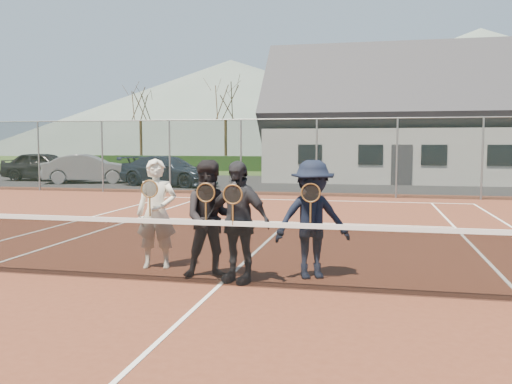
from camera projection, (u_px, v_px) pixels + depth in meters
ground at (329, 184)px, 27.30m from camera, size 220.00×220.00×0.00m
court_surface at (220, 286)px, 7.83m from camera, size 30.00×30.00×0.02m
tarmac_carpark at (252, 183)px, 28.15m from camera, size 40.00×12.00×0.01m
hedge_row at (343, 164)px, 38.93m from camera, size 40.00×1.20×1.10m
hill_west at (231, 107)px, 104.76m from camera, size 110.00×110.00×18.00m
hill_centre at (478, 92)px, 95.09m from camera, size 120.00×120.00×22.00m
car_a at (45, 166)px, 29.82m from camera, size 4.72×1.93×1.60m
car_b at (88, 169)px, 28.01m from camera, size 4.79×3.10×1.49m
car_c at (169, 171)px, 26.13m from camera, size 5.35×3.23×1.45m
court_markings at (220, 285)px, 7.83m from camera, size 11.03×23.83×0.01m
tennis_net at (220, 250)px, 7.79m from camera, size 11.68×0.08×1.10m
perimeter_fence at (317, 157)px, 20.84m from camera, size 30.07×0.07×3.02m
clubhouse at (409, 108)px, 29.99m from camera, size 15.60×8.20×7.70m
tree_a at (140, 96)px, 42.81m from camera, size 3.20×3.20×7.77m
tree_b at (225, 94)px, 41.33m from camera, size 3.20×3.20×7.77m
tree_c at (373, 91)px, 39.01m from camera, size 3.20×3.20×7.77m
player_a at (157, 213)px, 8.88m from camera, size 0.73×0.56×1.80m
player_b at (211, 219)px, 8.23m from camera, size 1.06×0.95×1.80m
player_c at (237, 222)px, 7.97m from camera, size 1.14×0.73×1.80m
player_d at (312, 219)px, 8.20m from camera, size 1.33×1.06×1.80m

